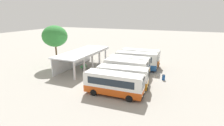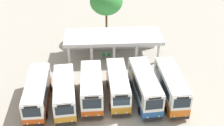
% 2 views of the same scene
% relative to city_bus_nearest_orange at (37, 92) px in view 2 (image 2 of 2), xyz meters
% --- Properties ---
extents(ground_plane, '(180.00, 180.00, 0.00)m').
position_rel_city_bus_nearest_orange_xyz_m(ground_plane, '(8.79, -2.47, -1.73)').
color(ground_plane, '#A39E93').
extents(city_bus_nearest_orange, '(2.44, 7.98, 3.11)m').
position_rel_city_bus_nearest_orange_xyz_m(city_bus_nearest_orange, '(0.00, 0.00, 0.00)').
color(city_bus_nearest_orange, black).
rests_on(city_bus_nearest_orange, ground).
extents(city_bus_second_in_row, '(2.89, 7.66, 3.10)m').
position_rel_city_bus_nearest_orange_xyz_m(city_bus_second_in_row, '(2.96, -0.16, -0.00)').
color(city_bus_second_in_row, black).
rests_on(city_bus_second_in_row, ground).
extents(city_bus_middle_cream, '(2.53, 7.00, 3.36)m').
position_rel_city_bus_nearest_orange_xyz_m(city_bus_middle_cream, '(5.92, 0.33, 0.13)').
color(city_bus_middle_cream, black).
rests_on(city_bus_middle_cream, ground).
extents(city_bus_fourth_amber, '(2.38, 7.38, 3.24)m').
position_rel_city_bus_nearest_orange_xyz_m(city_bus_fourth_amber, '(8.88, 0.71, 0.07)').
color(city_bus_fourth_amber, black).
rests_on(city_bus_fourth_amber, ground).
extents(city_bus_fifth_blue, '(2.87, 8.06, 3.44)m').
position_rel_city_bus_nearest_orange_xyz_m(city_bus_fifth_blue, '(11.84, 0.22, 0.17)').
color(city_bus_fifth_blue, black).
rests_on(city_bus_fifth_blue, ground).
extents(city_bus_far_end_green, '(2.48, 7.80, 3.42)m').
position_rel_city_bus_nearest_orange_xyz_m(city_bus_far_end_green, '(14.80, 0.09, 0.16)').
color(city_bus_far_end_green, black).
rests_on(city_bus_far_end_green, ground).
extents(terminal_canopy, '(13.40, 5.14, 3.40)m').
position_rel_city_bus_nearest_orange_xyz_m(terminal_canopy, '(8.93, 10.66, 0.85)').
color(terminal_canopy, silver).
rests_on(terminal_canopy, ground).
extents(waiting_chair_end_by_column, '(0.44, 0.44, 0.86)m').
position_rel_city_bus_nearest_orange_xyz_m(waiting_chair_end_by_column, '(7.60, 9.70, -1.20)').
color(waiting_chair_end_by_column, slate).
rests_on(waiting_chair_end_by_column, ground).
extents(waiting_chair_second_from_end, '(0.44, 0.44, 0.86)m').
position_rel_city_bus_nearest_orange_xyz_m(waiting_chair_second_from_end, '(8.31, 9.71, -1.20)').
color(waiting_chair_second_from_end, slate).
rests_on(waiting_chair_second_from_end, ground).
extents(waiting_chair_middle_seat, '(0.44, 0.44, 0.86)m').
position_rel_city_bus_nearest_orange_xyz_m(waiting_chair_middle_seat, '(9.02, 9.65, -1.20)').
color(waiting_chair_middle_seat, slate).
rests_on(waiting_chair_middle_seat, ground).
extents(roadside_tree_behind_canopy, '(4.96, 4.96, 8.26)m').
position_rel_city_bus_nearest_orange_xyz_m(roadside_tree_behind_canopy, '(8.26, 16.09, 4.41)').
color(roadside_tree_behind_canopy, brown).
rests_on(roadside_tree_behind_canopy, ground).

